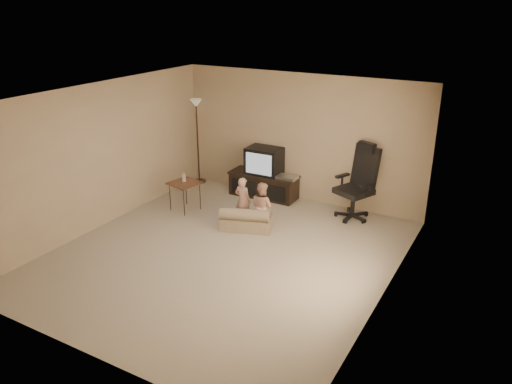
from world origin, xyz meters
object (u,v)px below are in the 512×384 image
child_sofa (246,220)px  toddler_left (243,201)px  tv_stand (264,177)px  toddler_right (262,206)px  floor_lamp (197,123)px  office_chair (357,192)px  side_table (184,183)px

child_sofa → toddler_left: toddler_left is taller
tv_stand → toddler_right: 1.53m
floor_lamp → child_sofa: size_ratio=1.85×
floor_lamp → child_sofa: floor_lamp is taller
office_chair → side_table: bearing=-132.7°
tv_stand → floor_lamp: 1.89m
floor_lamp → toddler_left: size_ratio=2.10×
tv_stand → child_sofa: size_ratio=1.47×
child_sofa → tv_stand: bearing=87.7°
child_sofa → side_table: bearing=153.9°
floor_lamp → toddler_right: size_ratio=2.12×
toddler_left → side_table: bearing=3.3°
toddler_left → child_sofa: bearing=133.9°
side_table → child_sofa: 1.50m
office_chair → child_sofa: size_ratio=1.42×
toddler_left → toddler_right: (0.41, -0.04, -0.00)m
tv_stand → toddler_right: tv_stand is taller
tv_stand → floor_lamp: floor_lamp is taller
tv_stand → floor_lamp: bearing=176.9°
tv_stand → side_table: size_ratio=1.92×
tv_stand → office_chair: size_ratio=1.03×
tv_stand → toddler_left: 1.35m
tv_stand → toddler_right: bearing=-64.1°
office_chair → toddler_right: size_ratio=1.63×
office_chair → toddler_left: office_chair is taller
child_sofa → toddler_right: (0.24, 0.16, 0.26)m
tv_stand → side_table: bearing=-127.4°
office_chair → floor_lamp: 3.71m
office_chair → floor_lamp: bearing=-158.0°
side_table → toddler_left: size_ratio=0.87×
side_table → toddler_right: (1.68, -0.02, -0.11)m
tv_stand → toddler_left: size_ratio=1.66×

